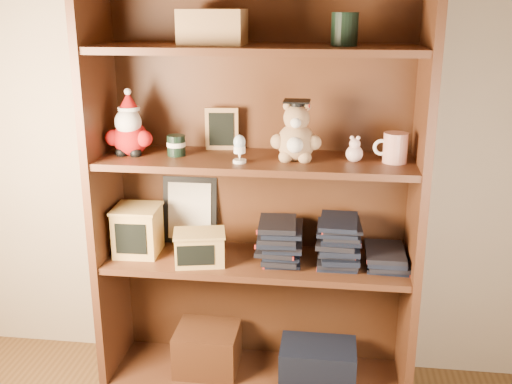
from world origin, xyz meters
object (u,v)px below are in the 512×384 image
grad_teddy_bear (296,137)px  treats_box (138,230)px  bookcase (257,198)px  teacher_mug (395,148)px

grad_teddy_bear → treats_box: grad_teddy_bear is taller
bookcase → treats_box: bearing=-173.7°
bookcase → teacher_mug: size_ratio=13.28×
bookcase → treats_box: bookcase is taller
teacher_mug → treats_box: size_ratio=0.64×
bookcase → teacher_mug: bookcase is taller
bookcase → grad_teddy_bear: (0.15, -0.06, 0.25)m
grad_teddy_bear → treats_box: bearing=179.5°
grad_teddy_bear → teacher_mug: 0.35m
bookcase → grad_teddy_bear: 0.30m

